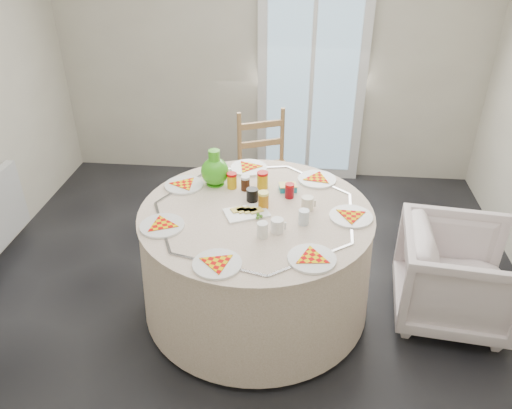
# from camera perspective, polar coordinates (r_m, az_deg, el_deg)

# --- Properties ---
(floor) EXTENTS (4.00, 4.00, 0.00)m
(floor) POSITION_cam_1_polar(r_m,az_deg,el_deg) (3.56, -1.21, -10.85)
(floor) COLOR black
(floor) RESTS_ON ground
(wall_back) EXTENTS (4.00, 0.02, 2.60)m
(wall_back) POSITION_cam_1_polar(r_m,az_deg,el_deg) (4.77, 1.56, 17.95)
(wall_back) COLOR #BCB5A3
(wall_back) RESTS_ON floor
(glass_door) EXTENTS (1.00, 0.08, 2.10)m
(glass_door) POSITION_cam_1_polar(r_m,az_deg,el_deg) (4.77, 6.42, 14.68)
(glass_door) COLOR silver
(glass_door) RESTS_ON floor
(table) EXTENTS (1.50, 1.50, 0.76)m
(table) POSITION_cam_1_polar(r_m,az_deg,el_deg) (3.29, 0.00, -6.36)
(table) COLOR beige
(table) RESTS_ON floor
(wooden_chair) EXTENTS (0.55, 0.54, 0.97)m
(wooden_chair) POSITION_cam_1_polar(r_m,az_deg,el_deg) (4.13, 1.26, 3.53)
(wooden_chair) COLOR #996749
(wooden_chair) RESTS_ON floor
(armchair) EXTENTS (0.73, 0.77, 0.72)m
(armchair) POSITION_cam_1_polar(r_m,az_deg,el_deg) (3.45, 22.10, -6.71)
(armchair) COLOR silver
(armchair) RESTS_ON floor
(place_settings) EXTENTS (1.81, 1.81, 0.03)m
(place_settings) POSITION_cam_1_polar(r_m,az_deg,el_deg) (3.07, 0.00, -0.48)
(place_settings) COLOR silver
(place_settings) RESTS_ON table
(jar_cluster) EXTENTS (0.47, 0.29, 0.13)m
(jar_cluster) POSITION_cam_1_polar(r_m,az_deg,el_deg) (3.25, 0.33, 2.41)
(jar_cluster) COLOR #A0471B
(jar_cluster) RESTS_ON table
(butter_tub) EXTENTS (0.13, 0.10, 0.05)m
(butter_tub) POSITION_cam_1_polar(r_m,az_deg,el_deg) (3.29, 3.66, 2.08)
(butter_tub) COLOR teal
(butter_tub) RESTS_ON table
(green_pitcher) EXTENTS (0.21, 0.21, 0.24)m
(green_pitcher) POSITION_cam_1_polar(r_m,az_deg,el_deg) (3.34, -4.74, 4.11)
(green_pitcher) COLOR green
(green_pitcher) RESTS_ON table
(cheese_platter) EXTENTS (0.31, 0.26, 0.03)m
(cheese_platter) POSITION_cam_1_polar(r_m,az_deg,el_deg) (3.04, -1.09, -0.77)
(cheese_platter) COLOR silver
(cheese_platter) RESTS_ON table
(mugs_glasses) EXTENTS (0.71, 0.71, 0.10)m
(mugs_glasses) POSITION_cam_1_polar(r_m,az_deg,el_deg) (3.04, 2.69, 0.06)
(mugs_glasses) COLOR gray
(mugs_glasses) RESTS_ON table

